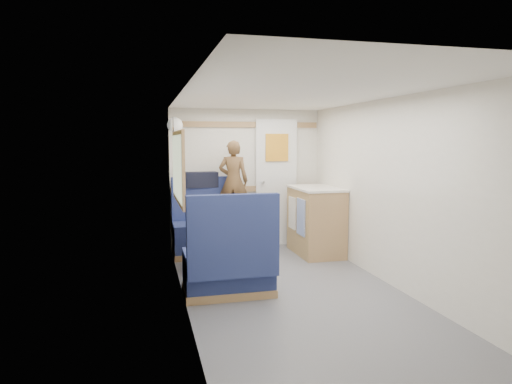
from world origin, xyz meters
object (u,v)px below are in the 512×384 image
object	(u,v)px
dome_light	(175,125)
duffel_bag	(201,180)
orange_fruit	(238,209)
salt_grinder	(215,210)
galley_counter	(316,220)
tray	(225,214)
bench_far	(206,233)
pepper_grinder	(217,206)
dinette_table	(216,225)
person	(233,181)
beer_glass	(231,206)
bench_near	(229,267)
tumbler_left	(199,211)
bread_loaf	(229,203)
cheese_block	(227,214)
wine_glass	(217,202)

from	to	relation	value
dome_light	duffel_bag	xyz separation A→B (m)	(0.37, 0.27, -0.74)
orange_fruit	salt_grinder	size ratio (longest dim) A/B	0.87
galley_counter	tray	size ratio (longest dim) A/B	2.57
bench_far	dome_light	distance (m)	1.50
galley_counter	pepper_grinder	size ratio (longest dim) A/B	10.28
pepper_grinder	salt_grinder	distance (m)	0.27
dinette_table	person	size ratio (longest dim) A/B	0.83
person	duffel_bag	distance (m)	0.47
dinette_table	beer_glass	world-z (taller)	beer_glass
bench_near	tumbler_left	bearing A→B (deg)	110.77
dinette_table	tumbler_left	size ratio (longest dim) A/B	8.28
dome_light	pepper_grinder	xyz separation A→B (m)	(0.44, -0.68, -0.99)
bench_far	bread_loaf	bearing A→B (deg)	-65.31
bench_near	dinette_table	bearing A→B (deg)	90.00
galley_counter	beer_glass	world-z (taller)	galley_counter
dome_light	salt_grinder	xyz separation A→B (m)	(0.37, -0.94, -0.99)
orange_fruit	salt_grinder	world-z (taller)	orange_fruit
bench_near	dome_light	bearing A→B (deg)	102.82
duffel_bag	cheese_block	distance (m)	1.52
dinette_table	tumbler_left	distance (m)	0.41
orange_fruit	tumbler_left	world-z (taller)	tumbler_left
beer_glass	galley_counter	bearing A→B (deg)	18.99
person	orange_fruit	distance (m)	1.15
bench_near	cheese_block	distance (m)	0.67
bench_near	dome_light	size ratio (longest dim) A/B	5.25
bench_near	duffel_bag	world-z (taller)	duffel_bag
tray	orange_fruit	size ratio (longest dim) A/B	5.05
bench_near	pepper_grinder	xyz separation A→B (m)	(0.05, 1.04, 0.46)
galley_counter	wine_glass	size ratio (longest dim) A/B	5.48
person	bread_loaf	bearing A→B (deg)	90.20
dinette_table	tumbler_left	xyz separation A→B (m)	(-0.23, -0.27, 0.21)
dinette_table	person	xyz separation A→B (m)	(0.39, 0.89, 0.44)
tray	salt_grinder	size ratio (longest dim) A/B	4.40
bread_loaf	person	bearing A→B (deg)	72.22
bench_near	person	xyz separation A→B (m)	(0.39, 1.76, 0.70)
person	salt_grinder	bearing A→B (deg)	85.29
bench_far	tray	distance (m)	1.21
bench_near	galley_counter	distance (m)	2.04
dinette_table	galley_counter	bearing A→B (deg)	20.54
dinette_table	duffel_bag	size ratio (longest dim) A/B	2.06
galley_counter	salt_grinder	world-z (taller)	galley_counter
person	pepper_grinder	size ratio (longest dim) A/B	12.34
person	pepper_grinder	world-z (taller)	person
dinette_table	galley_counter	world-z (taller)	galley_counter
cheese_block	dinette_table	bearing A→B (deg)	99.85
orange_fruit	salt_grinder	distance (m)	0.28
duffel_bag	tumbler_left	world-z (taller)	duffel_bag
bench_far	person	size ratio (longest dim) A/B	0.95
salt_grinder	bread_loaf	world-z (taller)	bread_loaf
tray	wine_glass	size ratio (longest dim) A/B	2.13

